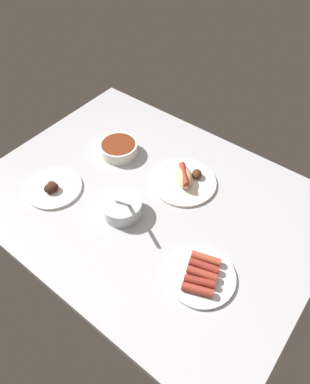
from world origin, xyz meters
TOP-DOWN VIEW (x-y plane):
  - ground_plane at (0.00, 0.00)cm, footprint 120.00×90.00cm
  - plate_grilled_meat at (-30.44, -18.18)cm, footprint 20.50×20.50cm
  - bowl_coleslaw at (-3.46, -10.60)cm, footprint 14.02×14.02cm
  - plate_sausages at (31.74, -14.60)cm, footprint 20.81×20.81cm
  - bowl_chili at (-24.77, 11.47)cm, footprint 15.04×15.04cm
  - plate_hotdog_assembled at (5.38, 14.25)cm, footprint 24.44×24.44cm

SIDE VIEW (x-z plane):
  - ground_plane at x=0.00cm, z-range -3.00..0.00cm
  - plate_grilled_meat at x=-30.44cm, z-range -1.12..2.85cm
  - plate_sausages at x=31.74cm, z-range -0.55..2.91cm
  - plate_hotdog_assembled at x=5.38cm, z-range -1.17..4.44cm
  - bowl_chili at x=-24.77cm, z-range 0.24..5.06cm
  - bowl_coleslaw at x=-3.46cm, z-range -4.59..10.76cm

